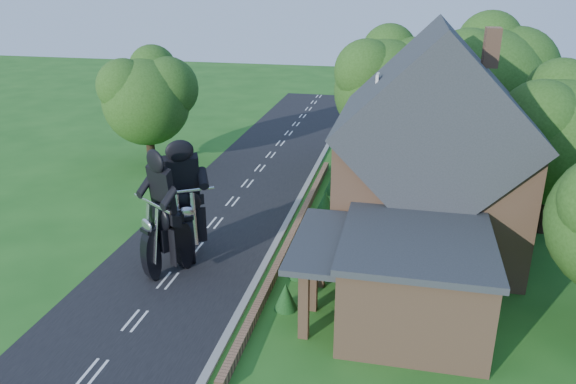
% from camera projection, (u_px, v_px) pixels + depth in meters
% --- Properties ---
extents(ground, '(120.00, 120.00, 0.00)m').
position_uv_depth(ground, '(168.00, 281.00, 23.57)').
color(ground, '#205A19').
rests_on(ground, ground).
extents(road, '(7.00, 80.00, 0.02)m').
position_uv_depth(road, '(168.00, 281.00, 23.57)').
color(road, black).
rests_on(road, ground).
extents(kerb, '(0.30, 80.00, 0.12)m').
position_uv_depth(kerb, '(252.00, 289.00, 22.83)').
color(kerb, gray).
rests_on(kerb, ground).
extents(garden_wall, '(0.30, 22.00, 0.40)m').
position_uv_depth(garden_wall, '(292.00, 235.00, 27.20)').
color(garden_wall, '#92684A').
rests_on(garden_wall, ground).
extents(house, '(9.54, 8.64, 10.24)m').
position_uv_depth(house, '(431.00, 156.00, 25.38)').
color(house, '#92684A').
rests_on(house, ground).
extents(annex, '(7.05, 5.94, 3.44)m').
position_uv_depth(annex, '(410.00, 279.00, 20.25)').
color(annex, '#92684A').
rests_on(annex, ground).
extents(tree_house_right, '(6.51, 6.00, 8.40)m').
position_uv_depth(tree_house_right, '(567.00, 131.00, 26.24)').
color(tree_house_right, black).
rests_on(tree_house_right, ground).
extents(tree_behind_house, '(7.81, 7.20, 10.08)m').
position_uv_depth(tree_behind_house, '(494.00, 79.00, 33.20)').
color(tree_behind_house, black).
rests_on(tree_behind_house, ground).
extents(tree_behind_left, '(6.94, 6.40, 9.16)m').
position_uv_depth(tree_behind_left, '(392.00, 81.00, 35.47)').
color(tree_behind_left, black).
rests_on(tree_behind_left, ground).
extents(tree_far_road, '(6.08, 5.60, 7.84)m').
position_uv_depth(tree_far_road, '(152.00, 94.00, 36.02)').
color(tree_far_road, black).
rests_on(tree_far_road, ground).
extents(shrub_a, '(0.90, 0.90, 1.10)m').
position_uv_depth(shrub_a, '(286.00, 296.00, 21.41)').
color(shrub_a, '#123A15').
rests_on(shrub_a, ground).
extents(shrub_b, '(0.90, 0.90, 1.10)m').
position_uv_depth(shrub_b, '(299.00, 265.00, 23.69)').
color(shrub_b, '#123A15').
rests_on(shrub_b, ground).
extents(shrub_c, '(0.90, 0.90, 1.10)m').
position_uv_depth(shrub_c, '(309.00, 240.00, 25.96)').
color(shrub_c, '#123A15').
rests_on(shrub_c, ground).
extents(shrub_d, '(0.90, 0.90, 1.10)m').
position_uv_depth(shrub_d, '(325.00, 200.00, 30.52)').
color(shrub_d, '#123A15').
rests_on(shrub_d, ground).
extents(shrub_e, '(0.90, 0.90, 1.10)m').
position_uv_depth(shrub_e, '(332.00, 184.00, 32.79)').
color(shrub_e, '#123A15').
rests_on(shrub_e, ground).
extents(shrub_f, '(0.90, 0.90, 1.10)m').
position_uv_depth(shrub_f, '(338.00, 171.00, 35.07)').
color(shrub_f, '#123A15').
rests_on(shrub_f, ground).
extents(motorcycle_lead, '(1.31, 1.77, 1.67)m').
position_uv_depth(motorcycle_lead, '(185.00, 240.00, 25.30)').
color(motorcycle_lead, black).
rests_on(motorcycle_lead, ground).
extents(motorcycle_follow, '(1.38, 1.75, 1.67)m').
position_uv_depth(motorcycle_follow, '(168.00, 256.00, 23.87)').
color(motorcycle_follow, black).
rests_on(motorcycle_follow, ground).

